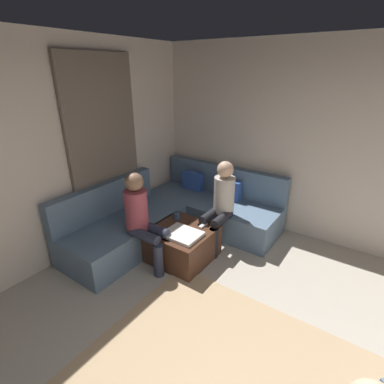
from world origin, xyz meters
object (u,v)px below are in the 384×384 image
Objects in this scene: coffee_mug at (177,216)px; person_on_couch_side at (143,217)px; sectional_couch at (177,215)px; person_on_couch_back at (220,202)px; game_remote at (203,225)px; ottoman at (182,243)px.

person_on_couch_side is (-0.09, -0.54, 0.19)m from coffee_mug.
sectional_couch is 0.94m from person_on_couch_side.
coffee_mug is 0.08× the size of person_on_couch_back.
person_on_couch_side is (-0.55, -0.91, 0.00)m from person_on_couch_back.
coffee_mug is 0.08× the size of person_on_couch_side.
game_remote is (0.40, 0.04, -0.04)m from coffee_mug.
ottoman is 0.74m from person_on_couch_back.
ottoman is (0.46, -0.49, -0.07)m from sectional_couch.
game_remote is at bearing 78.72° from person_on_couch_back.
ottoman is at bearing 65.75° from person_on_couch_back.
person_on_couch_back is (0.46, 0.36, 0.19)m from coffee_mug.
coffee_mug is at bearing 170.63° from person_on_couch_side.
person_on_couch_side is at bearing -80.16° from sectional_couch.
person_on_couch_side is (0.15, -0.85, 0.38)m from sectional_couch.
ottoman is 0.36m from game_remote.
sectional_couch is 2.12× the size of person_on_couch_side.
coffee_mug reaches higher than game_remote.
ottoman is at bearing -129.29° from game_remote.
person_on_couch_back is at bearing 65.75° from ottoman.
person_on_couch_back is (0.24, 0.54, 0.45)m from ottoman.
sectional_couch reaches higher than game_remote.
person_on_couch_back is (0.70, 0.06, 0.38)m from sectional_couch.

